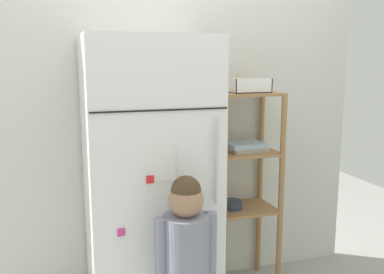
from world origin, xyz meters
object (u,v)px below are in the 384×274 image
object	(u,v)px
refrigerator	(150,182)
child_standing	(186,252)
pantry_shelf_unit	(244,170)
fruit_bin	(249,87)

from	to	relation	value
refrigerator	child_standing	distance (m)	0.53
refrigerator	child_standing	xyz separation A→B (m)	(0.08, -0.47, -0.23)
pantry_shelf_unit	fruit_bin	world-z (taller)	fruit_bin
child_standing	pantry_shelf_unit	xyz separation A→B (m)	(0.58, 0.61, 0.22)
child_standing	fruit_bin	size ratio (longest dim) A/B	3.95
refrigerator	pantry_shelf_unit	distance (m)	0.67
refrigerator	pantry_shelf_unit	bearing A→B (deg)	11.94
child_standing	pantry_shelf_unit	size ratio (longest dim) A/B	0.74
refrigerator	pantry_shelf_unit	size ratio (longest dim) A/B	1.25
refrigerator	pantry_shelf_unit	xyz separation A→B (m)	(0.66, 0.14, -0.02)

